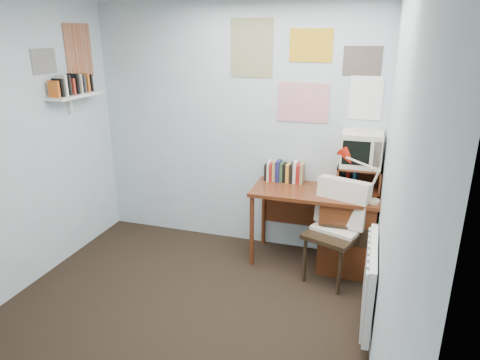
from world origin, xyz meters
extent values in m
plane|color=black|center=(0.00, 0.00, 0.00)|extent=(3.50, 3.50, 0.00)
cube|color=silver|center=(0.00, 1.75, 1.25)|extent=(3.00, 0.02, 2.50)
cube|color=silver|center=(1.50, 0.00, 1.25)|extent=(0.02, 3.50, 2.50)
cube|color=#612C16|center=(0.90, 1.48, 0.74)|extent=(1.20, 0.55, 0.03)
cube|color=#612C16|center=(1.23, 1.48, 0.36)|extent=(0.50, 0.50, 0.72)
cylinder|color=#612C16|center=(0.34, 1.24, 0.36)|extent=(0.04, 0.04, 0.72)
cylinder|color=#612C16|center=(0.34, 1.71, 0.36)|extent=(0.04, 0.04, 0.72)
cube|color=#612C16|center=(0.65, 1.73, 0.42)|extent=(0.64, 0.02, 0.30)
cube|color=black|center=(1.11, 1.18, 0.46)|extent=(0.60, 0.59, 0.92)
cube|color=red|center=(1.44, 1.31, 0.96)|extent=(0.34, 0.31, 0.41)
cube|color=#612C16|center=(1.29, 1.59, 0.89)|extent=(0.40, 0.30, 0.25)
cube|color=beige|center=(1.29, 1.61, 1.18)|extent=(0.37, 0.34, 0.35)
cube|color=#612C16|center=(0.66, 1.66, 0.87)|extent=(0.60, 0.14, 0.22)
cube|color=white|center=(1.46, 0.55, 0.42)|extent=(0.09, 0.80, 0.60)
cube|color=white|center=(-1.40, 1.10, 1.62)|extent=(0.20, 0.62, 0.24)
cube|color=white|center=(0.70, 1.74, 1.85)|extent=(1.20, 0.01, 0.90)
cube|color=white|center=(-1.49, 1.10, 2.00)|extent=(0.01, 0.70, 0.60)
camera|label=1|loc=(1.36, -2.40, 2.19)|focal=32.00mm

